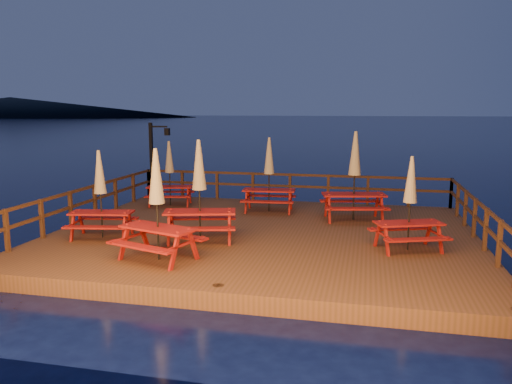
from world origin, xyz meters
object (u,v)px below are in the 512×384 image
lamp_post (155,153)px  picnic_table_2 (269,173)px  picnic_table_0 (410,202)px  picnic_table_1 (157,203)px

lamp_post → picnic_table_2: bearing=-18.6°
picnic_table_0 → picnic_table_2: 5.90m
lamp_post → picnic_table_2: size_ratio=1.16×
picnic_table_0 → picnic_table_1: size_ratio=0.90×
picnic_table_0 → picnic_table_2: size_ratio=0.93×
picnic_table_1 → lamp_post: bearing=132.1°
picnic_table_0 → picnic_table_2: (-4.39, 3.94, 0.09)m
picnic_table_0 → picnic_table_1: (-5.86, -2.16, 0.13)m
picnic_table_1 → picnic_table_0: bearing=38.2°
picnic_table_0 → picnic_table_2: bearing=117.5°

